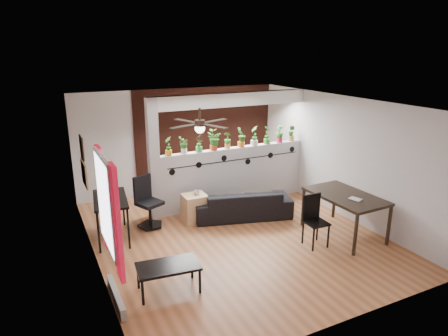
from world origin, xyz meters
The scene contains 31 objects.
room_shell centered at (0.00, 0.00, 1.30)m, with size 6.30×7.10×2.90m.
partition_wall centered at (0.80, 1.50, 0.68)m, with size 3.60×0.18×1.35m, color #BCBCC1.
ceiling_header centered at (0.80, 1.50, 2.45)m, with size 3.60×0.18×0.30m, color white.
pier_column centered at (-1.11, 1.50, 1.30)m, with size 0.22×0.20×2.60m, color #BCBCC1.
brick_panel centered at (0.80, 2.97, 1.30)m, with size 3.90×0.05×2.60m, color brown.
vine_decal centered at (0.80, 1.40, 1.08)m, with size 3.31×0.01×0.30m.
window_assembly centered at (-2.56, -1.20, 1.51)m, with size 0.09×1.30×1.55m.
baseboard_heater centered at (-2.54, -1.20, 0.09)m, with size 0.08×1.00×0.18m, color beige.
corkboard centered at (-2.58, 0.95, 1.35)m, with size 0.03×0.60×0.45m, color olive.
framed_art centered at (-2.58, 0.90, 1.85)m, with size 0.03×0.34×0.44m.
ceiling_fan centered at (-0.80, -0.30, 2.31)m, with size 1.19×1.19×0.43m.
potted_plant_0 centered at (-0.78, 1.50, 1.57)m, with size 0.17×0.21×0.41m.
potted_plant_1 centered at (-0.43, 1.50, 1.55)m, with size 0.23×0.23×0.37m.
potted_plant_2 centered at (-0.08, 1.50, 1.57)m, with size 0.27×0.27×0.42m.
potted_plant_3 centered at (0.27, 1.50, 1.59)m, with size 0.30×0.30×0.46m.
potted_plant_4 centered at (0.62, 1.50, 1.55)m, with size 0.23×0.22×0.37m.
potted_plant_5 centered at (0.98, 1.50, 1.59)m, with size 0.26×0.22×0.46m.
potted_plant_6 centered at (1.33, 1.50, 1.59)m, with size 0.25×0.29×0.46m.
potted_plant_7 centered at (1.68, 1.50, 1.58)m, with size 0.20×0.24×0.44m.
potted_plant_8 centered at (2.03, 1.50, 1.57)m, with size 0.26×0.27×0.42m.
potted_plant_9 centered at (2.38, 1.50, 1.56)m, with size 0.22×0.24×0.39m.
sofa centered at (0.58, 0.70, 0.29)m, with size 1.99×0.78×0.58m, color black.
cube_shelf centered at (-0.44, 0.92, 0.30)m, with size 0.49×0.43×0.59m, color tan.
cup centered at (-0.39, 0.92, 0.64)m, with size 0.12×0.12×0.10m, color gray.
computer_desk centered at (-2.17, 0.88, 0.75)m, with size 0.75×1.22×0.83m.
monitor centered at (-2.17, 1.03, 0.92)m, with size 0.05×0.30×0.17m, color black.
office_chair centered at (-1.40, 1.10, 0.47)m, with size 0.58×0.59×1.05m.
dining_table centered at (1.95, -0.95, 0.75)m, with size 0.97×1.56×0.83m.
book centered at (1.85, -1.25, 0.85)m, with size 0.16×0.22×0.02m, color gray.
folding_chair centered at (1.16, -1.00, 0.57)m, with size 0.41×0.41×0.97m.
coffee_table centered at (-1.76, -1.27, 0.39)m, with size 0.98×0.61×0.44m.
Camera 1 is at (-3.34, -6.39, 3.56)m, focal length 32.00 mm.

